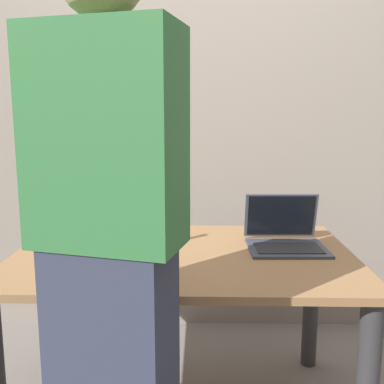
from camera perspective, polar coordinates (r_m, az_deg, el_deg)
name	(u,v)px	position (r m, az deg, el deg)	size (l,w,h in m)	color
desk	(183,282)	(1.88, -1.10, -11.34)	(1.37, 0.89, 0.72)	olive
laptop	(285,236)	(1.95, 11.74, -5.54)	(0.33, 0.32, 0.21)	#383D4C
beer_bottle_green	(106,225)	(1.85, -10.93, -4.10)	(0.07, 0.07, 0.29)	#1E5123
beer_bottle_amber	(137,225)	(1.85, -7.01, -4.14)	(0.07, 0.07, 0.29)	#333333
person_figure	(110,250)	(1.21, -10.44, -7.32)	(0.42, 0.35, 1.75)	#2D3347
back_wall	(189,109)	(2.64, -0.33, 10.50)	(6.00, 0.10, 2.60)	gray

